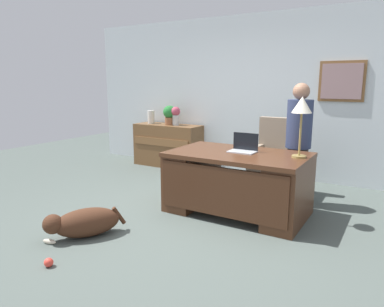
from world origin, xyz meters
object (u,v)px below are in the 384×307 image
armchair (275,160)px  person_standing (298,144)px  desk_lamp (302,109)px  dog_toy_bone (49,241)px  credenza (168,145)px  laptop (244,147)px  dog_toy_ball (49,262)px  dog_toy_plush (82,221)px  dog_lying (84,223)px  potted_plant (170,114)px  desk (237,181)px  vase_with_flowers (176,115)px  vase_empty (151,117)px

armchair → person_standing: 0.59m
desk_lamp → dog_toy_bone: desk_lamp is taller
credenza → laptop: 2.70m
dog_toy_bone → dog_toy_ball: bearing=-38.1°
armchair → dog_toy_plush: (-1.51, -2.23, -0.46)m
dog_lying → desk_lamp: desk_lamp is taller
credenza → laptop: laptop is taller
dog_lying → dog_toy_ball: 0.64m
laptop → potted_plant: bearing=144.3°
credenza → person_standing: bearing=-19.2°
armchair → dog_toy_plush: bearing=-124.1°
desk → dog_toy_bone: size_ratio=10.71×
desk → dog_toy_bone: desk is taller
vase_with_flowers → dog_toy_bone: vase_with_flowers is taller
dog_toy_bone → credenza: bearing=105.1°
potted_plant → dog_toy_bone: size_ratio=2.36×
credenza → vase_with_flowers: size_ratio=3.82×
person_standing → vase_with_flowers: person_standing is taller
person_standing → armchair: bearing=141.4°
person_standing → dog_toy_plush: (-1.89, -1.93, -0.78)m
laptop → dog_toy_plush: size_ratio=1.95×
vase_with_flowers → dog_toy_ball: size_ratio=4.27×
dog_toy_bone → vase_with_flowers: bearing=102.2°
desk_lamp → desk: bearing=-170.1°
dog_toy_ball → dog_toy_bone: dog_toy_ball is taller
desk_lamp → dog_toy_bone: (-1.94, -1.87, -1.27)m
credenza → desk_lamp: bearing=-28.2°
credenza → vase_empty: 0.65m
dog_lying → vase_with_flowers: size_ratio=2.16×
person_standing → dog_lying: size_ratio=2.13×
laptop → vase_with_flowers: bearing=142.5°
desk_lamp → potted_plant: bearing=151.5°
credenza → desk_lamp: desk_lamp is taller
potted_plant → vase_with_flowers: bearing=0.0°
desk → dog_toy_plush: desk is taller
dog_lying → laptop: laptop is taller
credenza → dog_lying: 3.29m
laptop → desk_lamp: desk_lamp is taller
potted_plant → dog_toy_ball: potted_plant is taller
laptop → desk: bearing=-105.5°
vase_with_flowers → dog_toy_ball: bearing=-73.3°
desk → credenza: size_ratio=1.25×
person_standing → desk_lamp: 0.78m
desk → person_standing: size_ratio=1.04×
potted_plant → dog_toy_bone: 3.64m
dog_toy_bone → armchair: bearing=63.3°
desk → laptop: bearing=74.5°
credenza → potted_plant: potted_plant is taller
credenza → person_standing: (2.69, -0.94, 0.41)m
dog_lying → dog_toy_bone: bearing=-119.2°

